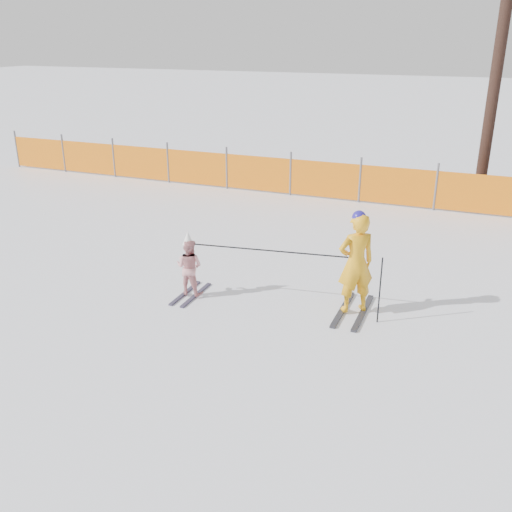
{
  "coord_description": "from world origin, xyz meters",
  "views": [
    {
      "loc": [
        3.21,
        -7.46,
        4.36
      ],
      "look_at": [
        0.0,
        0.5,
        1.0
      ],
      "focal_mm": 40.0,
      "sensor_mm": 36.0,
      "label": 1
    }
  ],
  "objects": [
    {
      "name": "safety_fence",
      "position": [
        -3.29,
        7.72,
        0.56
      ],
      "size": [
        17.25,
        0.06,
        1.25
      ],
      "color": "#595960",
      "rests_on": "ground"
    },
    {
      "name": "ski_poles",
      "position": [
        0.65,
        0.88,
        0.85
      ],
      "size": [
        3.19,
        0.4,
        1.12
      ],
      "color": "black",
      "rests_on": "ground"
    },
    {
      "name": "ground",
      "position": [
        0.0,
        0.0,
        0.0
      ],
      "size": [
        120.0,
        120.0,
        0.0
      ],
      "primitive_type": "plane",
      "color": "white",
      "rests_on": "ground"
    },
    {
      "name": "adult",
      "position": [
        1.51,
        1.08,
        0.89
      ],
      "size": [
        0.74,
        1.38,
        1.77
      ],
      "color": "black",
      "rests_on": "ground"
    },
    {
      "name": "child",
      "position": [
        -1.33,
        0.67,
        0.55
      ],
      "size": [
        0.49,
        1.06,
        1.2
      ],
      "color": "black",
      "rests_on": "ground"
    }
  ]
}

